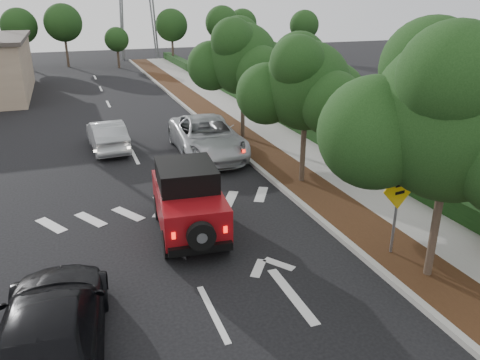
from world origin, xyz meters
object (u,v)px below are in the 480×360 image
silver_suv_ahead (207,137)px  black_suv_oncoming (51,328)px  red_jeep (188,198)px  speed_hump_sign (398,199)px

silver_suv_ahead → black_suv_oncoming: silver_suv_ahead is taller
black_suv_oncoming → red_jeep: bearing=-124.9°
red_jeep → speed_hump_sign: bearing=-29.9°
black_suv_oncoming → silver_suv_ahead: bearing=-113.7°
red_jeep → silver_suv_ahead: 7.51m
red_jeep → silver_suv_ahead: bearing=74.6°
black_suv_oncoming → speed_hump_sign: bearing=-167.5°
red_jeep → speed_hump_sign: speed_hump_sign is taller
red_jeep → speed_hump_sign: 6.03m
red_jeep → speed_hump_sign: (4.88, -3.48, 0.65)m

